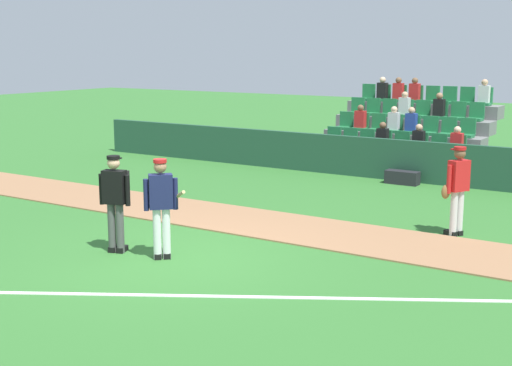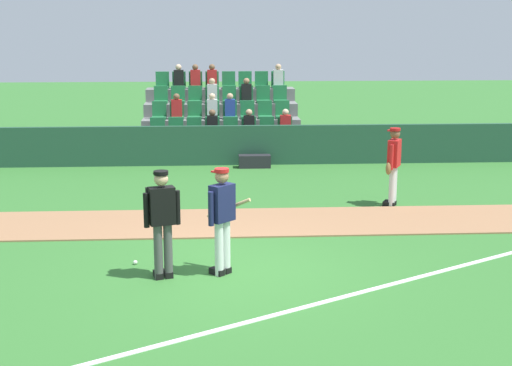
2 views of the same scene
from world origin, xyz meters
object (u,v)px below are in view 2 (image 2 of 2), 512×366
(baseball, at_px, (135,262))
(umpire_home_plate, at_px, (162,218))
(equipment_bag, at_px, (255,161))
(runner_red_jersey, at_px, (393,164))
(batter_navy_jersey, at_px, (222,217))

(baseball, bearing_deg, umpire_home_plate, -52.39)
(umpire_home_plate, height_order, equipment_bag, umpire_home_plate)
(runner_red_jersey, xyz_separation_m, equipment_bag, (-2.83, 4.56, -0.78))
(batter_navy_jersey, height_order, equipment_bag, batter_navy_jersey)
(batter_navy_jersey, xyz_separation_m, umpire_home_plate, (-0.95, -0.12, 0.03))
(batter_navy_jersey, bearing_deg, baseball, 159.36)
(baseball, bearing_deg, runner_red_jersey, 34.83)
(equipment_bag, bearing_deg, umpire_home_plate, -102.38)
(runner_red_jersey, xyz_separation_m, baseball, (-5.32, -3.70, -0.93))
(runner_red_jersey, height_order, equipment_bag, runner_red_jersey)
(umpire_home_plate, xyz_separation_m, runner_red_jersey, (4.79, 4.38, -0.04))
(runner_red_jersey, bearing_deg, batter_navy_jersey, -132.05)
(umpire_home_plate, relative_size, equipment_bag, 1.96)
(batter_navy_jersey, height_order, runner_red_jersey, same)
(runner_red_jersey, bearing_deg, equipment_bag, 121.81)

